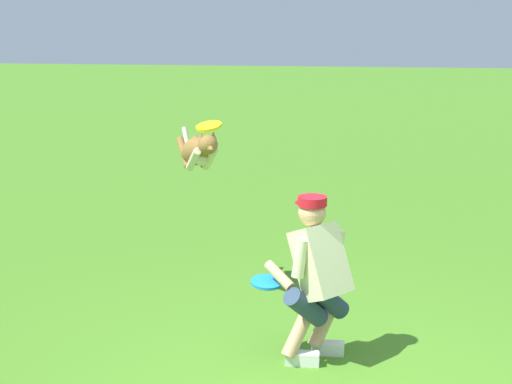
# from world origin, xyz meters

# --- Properties ---
(person) EXTENTS (0.71, 0.59, 1.29)m
(person) POSITION_xyz_m (0.16, -0.80, 0.70)
(person) COLOR silver
(person) RESTS_ON ground_plane
(dog) EXTENTS (0.52, 0.91, 0.44)m
(dog) POSITION_xyz_m (1.30, -1.99, 1.40)
(dog) COLOR olive
(frisbee_flying) EXTENTS (0.25, 0.24, 0.10)m
(frisbee_flying) POSITION_xyz_m (1.16, -1.81, 1.66)
(frisbee_flying) COLOR yellow
(frisbee_held) EXTENTS (0.31, 0.31, 0.06)m
(frisbee_held) POSITION_xyz_m (0.54, -0.83, 0.61)
(frisbee_held) COLOR #1A86E0
(frisbee_held) RESTS_ON person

